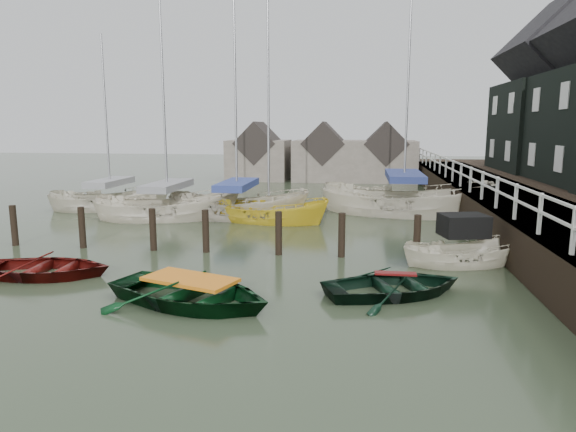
# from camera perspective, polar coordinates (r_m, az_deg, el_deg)

# --- Properties ---
(ground) EXTENTS (120.00, 120.00, 0.00)m
(ground) POSITION_cam_1_polar(r_m,az_deg,el_deg) (13.91, -7.94, -7.12)
(ground) COLOR #2E3824
(ground) RESTS_ON ground
(pier) EXTENTS (3.04, 32.00, 2.70)m
(pier) POSITION_cam_1_polar(r_m,az_deg,el_deg) (23.72, 21.98, 1.11)
(pier) COLOR black
(pier) RESTS_ON ground
(mooring_pilings) EXTENTS (13.72, 0.22, 1.80)m
(mooring_pilings) POSITION_cam_1_polar(r_m,az_deg,el_deg) (16.88, -8.84, -2.34)
(mooring_pilings) COLOR black
(mooring_pilings) RESTS_ON ground
(far_sheds) EXTENTS (14.00, 4.08, 4.39)m
(far_sheds) POSITION_cam_1_polar(r_m,az_deg,el_deg) (38.94, 3.80, 6.71)
(far_sheds) COLOR #665B51
(far_sheds) RESTS_ON ground
(rowboat_red) EXTENTS (3.86, 2.92, 0.75)m
(rowboat_red) POSITION_cam_1_polar(r_m,az_deg,el_deg) (15.66, -25.42, -6.06)
(rowboat_red) COLOR #4F0E0B
(rowboat_red) RESTS_ON ground
(rowboat_green) EXTENTS (4.83, 4.12, 0.85)m
(rowboat_green) POSITION_cam_1_polar(r_m,az_deg,el_deg) (12.24, -10.72, -9.61)
(rowboat_green) COLOR black
(rowboat_green) RESTS_ON ground
(rowboat_dkgreen) EXTENTS (4.22, 3.68, 0.73)m
(rowboat_dkgreen) POSITION_cam_1_polar(r_m,az_deg,el_deg) (12.96, 11.77, -8.53)
(rowboat_dkgreen) COLOR black
(rowboat_dkgreen) RESTS_ON ground
(motorboat) EXTENTS (3.87, 2.18, 2.19)m
(motorboat) POSITION_cam_1_polar(r_m,az_deg,el_deg) (16.11, 18.83, -4.73)
(motorboat) COLOR beige
(motorboat) RESTS_ON ground
(sailboat_a) EXTENTS (6.79, 3.96, 11.71)m
(sailboat_a) POSITION_cam_1_polar(r_m,az_deg,el_deg) (23.39, -13.15, -0.14)
(sailboat_a) COLOR beige
(sailboat_a) RESTS_ON ground
(sailboat_b) EXTENTS (6.60, 2.77, 10.61)m
(sailboat_b) POSITION_cam_1_polar(r_m,az_deg,el_deg) (23.08, -5.64, -0.06)
(sailboat_b) COLOR beige
(sailboat_b) RESTS_ON ground
(sailboat_c) EXTENTS (5.66, 3.12, 10.21)m
(sailboat_c) POSITION_cam_1_polar(r_m,az_deg,el_deg) (22.14, -2.11, -0.56)
(sailboat_c) COLOR yellow
(sailboat_c) RESTS_ON ground
(sailboat_d) EXTENTS (8.36, 4.62, 12.02)m
(sailboat_d) POSITION_cam_1_polar(r_m,az_deg,el_deg) (24.54, 12.65, 0.33)
(sailboat_d) COLOR beige
(sailboat_d) RESTS_ON ground
(sailboat_e) EXTENTS (6.19, 4.07, 9.43)m
(sailboat_e) POSITION_cam_1_polar(r_m,az_deg,el_deg) (26.79, -19.03, 0.83)
(sailboat_e) COLOR beige
(sailboat_e) RESTS_ON ground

